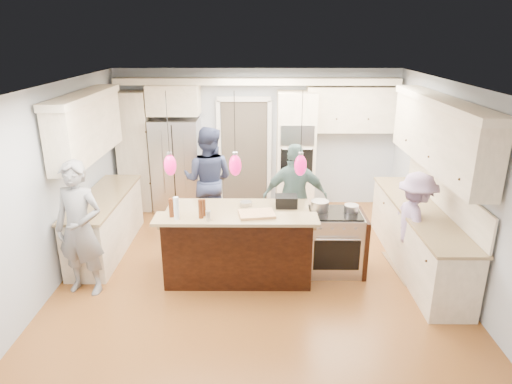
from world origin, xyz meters
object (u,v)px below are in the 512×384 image
refrigerator (177,165)px  island_range (335,242)px  person_bar_end (80,229)px  kitchen_island (239,242)px  person_far_left (208,180)px

refrigerator → island_range: bearing=-42.6°
island_range → person_bar_end: 3.54m
kitchen_island → island_range: kitchen_island is taller
refrigerator → person_bar_end: (-0.75, -3.09, 0.02)m
refrigerator → island_range: (2.71, -2.49, -0.44)m
island_range → person_bar_end: bearing=-170.2°
person_bar_end → person_far_left: bearing=66.1°
refrigerator → person_far_left: 1.26m
refrigerator → kitchen_island: size_ratio=0.86×
kitchen_island → person_far_left: (-0.59, 1.53, 0.44)m
refrigerator → island_range: refrigerator is taller
refrigerator → person_far_left: (0.72, -1.04, 0.03)m
island_range → kitchen_island: bearing=-176.9°
kitchen_island → person_bar_end: bearing=-165.7°
person_bar_end → person_far_left: (1.47, 2.05, 0.01)m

